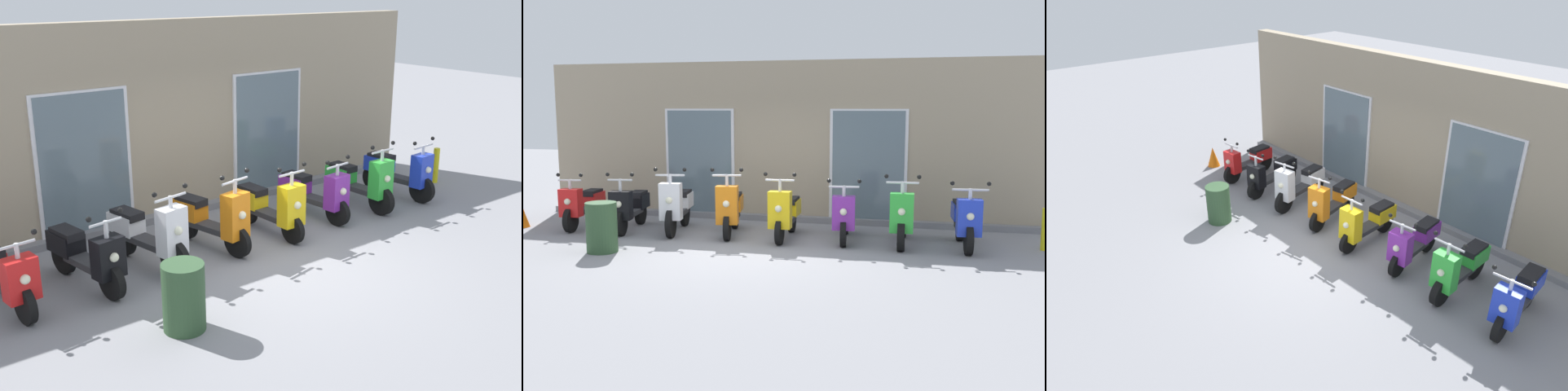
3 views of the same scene
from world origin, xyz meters
TOP-DOWN VIEW (x-y plane):
  - ground_plane at (0.00, 0.00)m, footprint 40.00×40.00m
  - storefront_facade at (-0.00, 2.83)m, footprint 10.43×0.50m
  - scooter_red at (-3.58, 1.04)m, footprint 0.54×1.55m
  - scooter_black at (-2.54, 1.02)m, footprint 0.61×1.60m
  - scooter_white at (-1.59, 1.06)m, footprint 0.68×1.66m
  - scooter_orange at (-0.53, 1.06)m, footprint 0.68×1.55m
  - scooter_yellow at (0.52, 0.99)m, footprint 0.57×1.55m
  - scooter_purple at (1.56, 1.12)m, footprint 0.57×1.52m
  - scooter_green at (2.56, 1.03)m, footprint 0.59×1.56m
  - scooter_blue at (3.59, 1.02)m, footprint 0.63×1.56m
  - curb_bollard at (4.86, 1.17)m, footprint 0.12×0.12m
  - trash_bin at (-2.12, -0.73)m, footprint 0.50×0.50m

SIDE VIEW (x-z plane):
  - ground_plane at x=0.00m, z-range 0.00..0.00m
  - curb_bollard at x=4.86m, z-range 0.00..0.70m
  - trash_bin at x=-2.12m, z-range 0.00..0.81m
  - scooter_black at x=-2.54m, z-range -0.14..1.02m
  - scooter_red at x=-3.58m, z-range -0.11..1.00m
  - scooter_purple at x=1.56m, z-range -0.11..1.03m
  - scooter_green at x=2.56m, z-range -0.16..1.10m
  - scooter_yellow at x=0.52m, z-range -0.15..1.09m
  - scooter_blue at x=3.59m, z-range -0.11..1.07m
  - scooter_orange at x=-0.53m, z-range -0.15..1.14m
  - scooter_white at x=-1.59m, z-range -0.13..1.13m
  - storefront_facade at x=0.00m, z-range -0.06..3.21m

